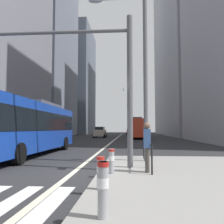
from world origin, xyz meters
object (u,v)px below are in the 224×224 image
(bollard_right, at_px, (112,160))
(street_lamp_post, at_px, (145,52))
(city_bus_blue_oncoming, at_px, (29,125))
(city_bus_red_receding, at_px, (136,127))
(bollard_front, at_px, (103,187))
(traffic_signal_gantry, at_px, (71,66))
(bollard_left, at_px, (101,171))
(car_oncoming_mid, at_px, (100,132))
(car_receding_near, at_px, (130,131))
(pedestrian_waiting, at_px, (147,144))

(bollard_right, bearing_deg, street_lamp_post, 66.83)
(city_bus_blue_oncoming, relative_size, city_bus_red_receding, 1.05)
(street_lamp_post, distance_m, bollard_front, 8.55)
(traffic_signal_gantry, distance_m, bollard_right, 4.18)
(city_bus_red_receding, distance_m, bollard_front, 35.81)
(city_bus_blue_oncoming, height_order, city_bus_red_receding, same)
(bollard_left, bearing_deg, city_bus_red_receding, 86.86)
(car_oncoming_mid, xyz_separation_m, car_receding_near, (5.57, 20.55, 0.00))
(street_lamp_post, xyz_separation_m, bollard_front, (-1.23, -7.09, -4.62))
(city_bus_red_receding, relative_size, car_receding_near, 2.60)
(traffic_signal_gantry, xyz_separation_m, bollard_left, (1.63, -3.35, -3.56))
(bollard_front, height_order, pedestrian_waiting, pedestrian_waiting)
(traffic_signal_gantry, distance_m, bollard_front, 6.54)
(city_bus_red_receding, distance_m, pedestrian_waiting, 31.55)
(car_receding_near, height_order, street_lamp_post, street_lamp_post)
(pedestrian_waiting, bearing_deg, bollard_front, -104.09)
(city_bus_blue_oncoming, height_order, bollard_front, city_bus_blue_oncoming)
(city_bus_blue_oncoming, xyz_separation_m, street_lamp_post, (6.91, -3.08, 3.45))
(city_bus_red_receding, bearing_deg, car_receding_near, 91.78)
(traffic_signal_gantry, distance_m, pedestrian_waiting, 4.37)
(car_receding_near, xyz_separation_m, bollard_left, (-1.15, -56.62, -0.40))
(bollard_right, bearing_deg, car_oncoming_mid, 97.60)
(city_bus_blue_oncoming, distance_m, car_oncoming_mid, 27.79)
(street_lamp_post, bearing_deg, car_oncoming_mid, 100.86)
(city_bus_red_receding, distance_m, car_oncoming_mid, 6.70)
(city_bus_blue_oncoming, distance_m, city_bus_red_receding, 26.60)
(bollard_left, bearing_deg, car_receding_near, 88.83)
(city_bus_blue_oncoming, distance_m, pedestrian_waiting, 9.02)
(traffic_signal_gantry, height_order, street_lamp_post, street_lamp_post)
(car_receding_near, bearing_deg, bollard_right, -91.08)
(traffic_signal_gantry, xyz_separation_m, bollard_right, (1.75, -1.32, -3.55))
(traffic_signal_gantry, xyz_separation_m, pedestrian_waiting, (2.95, -0.98, -3.06))
(car_receding_near, distance_m, street_lamp_post, 51.57)
(street_lamp_post, bearing_deg, bollard_right, -113.17)
(car_oncoming_mid, bearing_deg, bollard_left, -83.01)
(city_bus_red_receding, bearing_deg, traffic_signal_gantry, -96.51)
(street_lamp_post, height_order, bollard_left, street_lamp_post)
(city_bus_red_receding, height_order, car_receding_near, city_bus_red_receding)
(car_receding_near, xyz_separation_m, pedestrian_waiting, (0.17, -54.25, 0.10))
(car_oncoming_mid, bearing_deg, city_bus_red_receding, -19.07)
(city_bus_red_receding, relative_size, bollard_right, 13.78)
(city_bus_red_receding, distance_m, bollard_right, 31.95)
(car_oncoming_mid, distance_m, street_lamp_post, 31.70)
(car_oncoming_mid, relative_size, street_lamp_post, 0.51)
(traffic_signal_gantry, relative_size, bollard_right, 8.67)
(pedestrian_waiting, bearing_deg, car_oncoming_mid, 99.68)
(bollard_left, xyz_separation_m, bollard_right, (0.12, 2.02, 0.01))
(car_oncoming_mid, relative_size, bollard_front, 4.36)
(car_oncoming_mid, relative_size, bollard_left, 5.12)
(city_bus_blue_oncoming, height_order, traffic_signal_gantry, traffic_signal_gantry)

